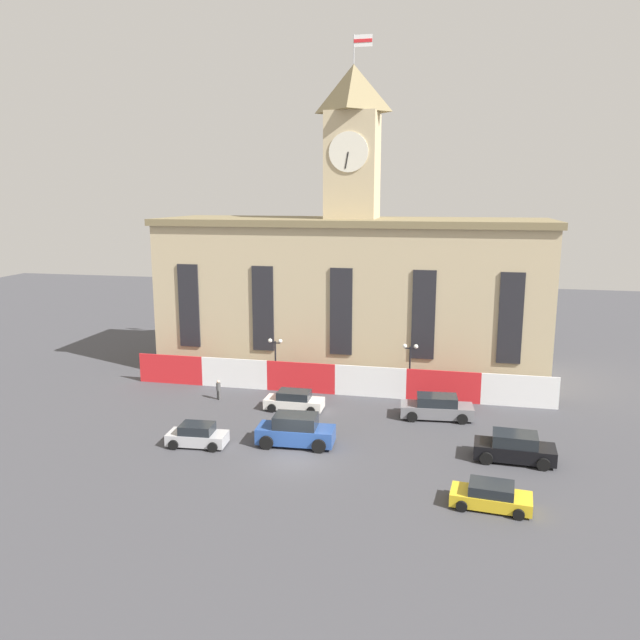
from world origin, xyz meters
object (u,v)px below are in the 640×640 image
object	(u,v)px
street_lamp_far_left	(275,351)
car_gray_pickup	(437,408)
street_lamp_far_right	(410,358)
car_blue_van	(296,431)
car_silver_hatch	(197,436)
car_yellow_coupe	(491,496)
car_black_suv	(514,448)
car_white_taxi	(294,401)
pedestrian	(218,389)

from	to	relation	value
street_lamp_far_left	car_gray_pickup	bearing A→B (deg)	-19.32
street_lamp_far_right	car_gray_pickup	distance (m)	5.93
street_lamp_far_left	car_blue_van	bearing A→B (deg)	-67.94
car_silver_hatch	street_lamp_far_left	bearing A→B (deg)	-99.92
car_blue_van	car_silver_hatch	bearing A→B (deg)	-169.37
street_lamp_far_right	car_yellow_coupe	size ratio (longest dim) A/B	1.01
car_black_suv	car_yellow_coupe	bearing A→B (deg)	78.00
car_white_taxi	car_yellow_coupe	bearing A→B (deg)	137.71
car_black_suv	car_blue_van	size ratio (longest dim) A/B	0.96
street_lamp_far_right	car_blue_van	world-z (taller)	street_lamp_far_right
street_lamp_far_right	car_yellow_coupe	world-z (taller)	street_lamp_far_right
car_silver_hatch	car_blue_van	distance (m)	6.51
car_yellow_coupe	pedestrian	world-z (taller)	pedestrian
car_blue_van	car_yellow_coupe	distance (m)	13.61
pedestrian	car_gray_pickup	bearing A→B (deg)	126.69
car_white_taxi	car_yellow_coupe	xyz separation A→B (m)	(14.06, -12.68, -0.07)
car_gray_pickup	car_white_taxi	xyz separation A→B (m)	(-10.81, -0.43, -0.12)
car_black_suv	car_yellow_coupe	xyz separation A→B (m)	(-1.73, -6.42, -0.20)
car_silver_hatch	car_black_suv	size ratio (longest dim) A/B	0.80
street_lamp_far_left	car_silver_hatch	world-z (taller)	street_lamp_far_left
street_lamp_far_right	pedestrian	bearing A→B (deg)	-164.29
car_silver_hatch	car_yellow_coupe	bearing A→B (deg)	162.74
street_lamp_far_left	car_yellow_coupe	bearing A→B (deg)	-46.44
street_lamp_far_left	pedestrian	size ratio (longest dim) A/B	2.60
car_gray_pickup	car_white_taxi	world-z (taller)	car_gray_pickup
car_silver_hatch	car_yellow_coupe	size ratio (longest dim) A/B	0.92
street_lamp_far_left	street_lamp_far_right	size ratio (longest dim) A/B	0.97
street_lamp_far_right	car_blue_van	bearing A→B (deg)	-118.84
pedestrian	car_yellow_coupe	bearing A→B (deg)	95.13
street_lamp_far_left	car_blue_van	size ratio (longest dim) A/B	0.82
pedestrian	car_white_taxi	bearing A→B (deg)	119.74
car_white_taxi	pedestrian	world-z (taller)	pedestrian
street_lamp_far_right	car_yellow_coupe	xyz separation A→B (m)	(5.63, -17.96, -2.62)
street_lamp_far_right	car_silver_hatch	size ratio (longest dim) A/B	1.10
car_black_suv	pedestrian	size ratio (longest dim) A/B	3.04
car_black_suv	car_gray_pickup	bearing A→B (deg)	-50.29
car_gray_pickup	car_yellow_coupe	xyz separation A→B (m)	(3.25, -13.11, -0.18)
street_lamp_far_right	car_black_suv	world-z (taller)	street_lamp_far_right
car_blue_van	car_yellow_coupe	world-z (taller)	car_blue_van
street_lamp_far_right	pedestrian	distance (m)	15.79
street_lamp_far_right	car_black_suv	size ratio (longest dim) A/B	0.88
car_black_suv	car_blue_van	world-z (taller)	car_blue_van
car_black_suv	car_yellow_coupe	world-z (taller)	car_black_suv
pedestrian	street_lamp_far_right	bearing A→B (deg)	144.44
car_silver_hatch	car_blue_van	size ratio (longest dim) A/B	0.77
car_white_taxi	car_yellow_coupe	distance (m)	18.93
car_silver_hatch	street_lamp_far_right	bearing A→B (deg)	-137.48
car_yellow_coupe	pedestrian	distance (m)	24.81
car_gray_pickup	car_blue_van	xyz separation A→B (m)	(-8.97, -7.12, 0.15)
street_lamp_far_left	car_blue_van	xyz separation A→B (m)	(4.85, -11.97, -2.21)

